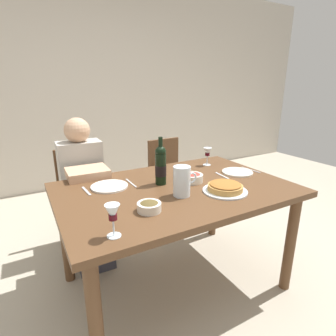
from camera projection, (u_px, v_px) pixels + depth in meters
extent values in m
plane|color=#B2A893|center=(175.00, 283.00, 1.99)|extent=(8.00, 8.00, 0.00)
cube|color=beige|center=(83.00, 85.00, 3.64)|extent=(8.00, 0.10, 2.80)
cube|color=brown|center=(176.00, 190.00, 1.77)|extent=(1.50, 1.00, 0.04)
cylinder|color=brown|center=(96.00, 324.00, 1.23)|extent=(0.07, 0.07, 0.72)
cylinder|color=brown|center=(290.00, 243.00, 1.85)|extent=(0.07, 0.07, 0.72)
cylinder|color=brown|center=(65.00, 237.00, 1.93)|extent=(0.07, 0.07, 0.72)
cylinder|color=brown|center=(214.00, 200.00, 2.55)|extent=(0.07, 0.07, 0.72)
cylinder|color=black|center=(161.00, 169.00, 1.79)|extent=(0.07, 0.07, 0.21)
sphere|color=black|center=(161.00, 152.00, 1.76)|extent=(0.07, 0.07, 0.07)
cylinder|color=black|center=(161.00, 144.00, 1.74)|extent=(0.03, 0.03, 0.09)
cylinder|color=black|center=(161.00, 170.00, 1.80)|extent=(0.08, 0.08, 0.07)
cylinder|color=silver|center=(182.00, 181.00, 1.61)|extent=(0.10, 0.10, 0.18)
cylinder|color=silver|center=(182.00, 186.00, 1.62)|extent=(0.10, 0.10, 0.11)
torus|color=silver|center=(192.00, 178.00, 1.64)|extent=(0.07, 0.01, 0.07)
cylinder|color=silver|center=(225.00, 191.00, 1.69)|extent=(0.28, 0.28, 0.01)
cylinder|color=#C18E47|center=(225.00, 188.00, 1.68)|extent=(0.22, 0.22, 0.03)
ellipsoid|color=#9E6028|center=(225.00, 184.00, 1.68)|extent=(0.20, 0.20, 0.02)
cylinder|color=silver|center=(192.00, 178.00, 1.85)|extent=(0.15, 0.15, 0.06)
ellipsoid|color=#B2382D|center=(192.00, 175.00, 1.85)|extent=(0.12, 0.12, 0.04)
cylinder|color=silver|center=(149.00, 207.00, 1.42)|extent=(0.13, 0.13, 0.05)
ellipsoid|color=brown|center=(149.00, 204.00, 1.42)|extent=(0.11, 0.11, 0.03)
cylinder|color=silver|center=(114.00, 236.00, 1.19)|extent=(0.06, 0.06, 0.00)
cylinder|color=silver|center=(114.00, 228.00, 1.18)|extent=(0.01, 0.01, 0.07)
cone|color=silver|center=(113.00, 213.00, 1.16)|extent=(0.07, 0.07, 0.07)
cylinder|color=#470A14|center=(113.00, 217.00, 1.17)|extent=(0.04, 0.04, 0.03)
cylinder|color=silver|center=(207.00, 165.00, 2.25)|extent=(0.06, 0.06, 0.00)
cylinder|color=silver|center=(207.00, 160.00, 2.24)|extent=(0.01, 0.01, 0.07)
cone|color=silver|center=(207.00, 152.00, 2.22)|extent=(0.07, 0.07, 0.07)
cylinder|color=#470A14|center=(207.00, 154.00, 2.22)|extent=(0.04, 0.04, 0.02)
cylinder|color=white|center=(109.00, 186.00, 1.76)|extent=(0.24, 0.24, 0.01)
cylinder|color=silver|center=(237.00, 172.00, 2.05)|extent=(0.23, 0.23, 0.01)
cube|color=silver|center=(86.00, 191.00, 1.69)|extent=(0.03, 0.16, 0.00)
cube|color=silver|center=(131.00, 183.00, 1.83)|extent=(0.01, 0.18, 0.00)
cube|color=silver|center=(251.00, 170.00, 2.11)|extent=(0.03, 0.18, 0.00)
cube|color=silver|center=(222.00, 176.00, 1.98)|extent=(0.03, 0.16, 0.00)
cube|color=brown|center=(83.00, 199.00, 2.33)|extent=(0.41, 0.41, 0.02)
cube|color=brown|center=(77.00, 170.00, 2.42)|extent=(0.36, 0.04, 0.40)
cylinder|color=brown|center=(68.00, 237.00, 2.18)|extent=(0.04, 0.04, 0.45)
cylinder|color=brown|center=(110.00, 227.00, 2.33)|extent=(0.04, 0.04, 0.45)
cylinder|color=brown|center=(63.00, 219.00, 2.46)|extent=(0.04, 0.04, 0.45)
cylinder|color=brown|center=(100.00, 211.00, 2.61)|extent=(0.04, 0.04, 0.45)
cube|color=#B7B2A8|center=(81.00, 171.00, 2.21)|extent=(0.35, 0.21, 0.50)
sphere|color=tan|center=(77.00, 130.00, 2.11)|extent=(0.20, 0.20, 0.20)
cube|color=#33333D|center=(89.00, 208.00, 2.13)|extent=(0.32, 0.39, 0.14)
cube|color=#33333D|center=(96.00, 247.00, 2.08)|extent=(0.28, 0.13, 0.40)
cube|color=tan|center=(87.00, 173.00, 1.96)|extent=(0.30, 0.25, 0.06)
cube|color=brown|center=(173.00, 182.00, 2.73)|extent=(0.43, 0.43, 0.02)
cube|color=brown|center=(164.00, 158.00, 2.82)|extent=(0.36, 0.06, 0.40)
cylinder|color=brown|center=(169.00, 213.00, 2.58)|extent=(0.04, 0.04, 0.45)
cylinder|color=brown|center=(196.00, 205.00, 2.76)|extent=(0.04, 0.04, 0.45)
cylinder|color=brown|center=(151.00, 201.00, 2.85)|extent=(0.04, 0.04, 0.45)
cylinder|color=brown|center=(177.00, 194.00, 3.03)|extent=(0.04, 0.04, 0.45)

